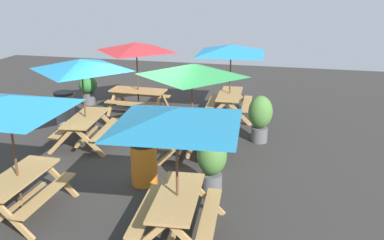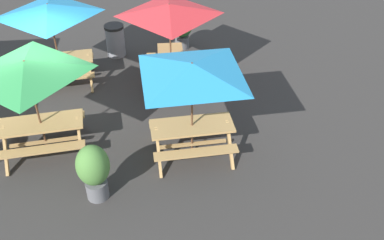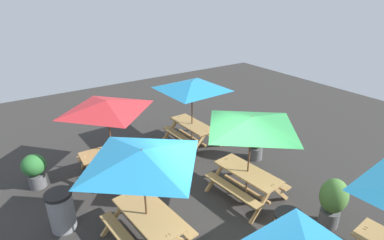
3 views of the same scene
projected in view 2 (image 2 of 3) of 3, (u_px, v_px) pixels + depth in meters
name	position (u px, v px, depth m)	size (l,w,h in m)	color
ground_plane	(46.00, 117.00, 10.74)	(24.00, 24.00, 0.00)	#33302D
picnic_table_0	(27.00, 74.00, 8.57)	(2.19, 2.19, 2.34)	tan
picnic_table_1	(169.00, 16.00, 10.83)	(2.05, 2.05, 2.34)	tan
picnic_table_2	(192.00, 77.00, 8.50)	(2.82, 2.82, 2.34)	tan
picnic_table_5	(50.00, 15.00, 10.84)	(2.20, 2.20, 2.34)	tan
trash_bin_gray	(115.00, 40.00, 13.01)	(0.59, 0.59, 0.98)	gray
potted_plant_0	(94.00, 170.00, 8.19)	(0.65, 0.65, 1.28)	#59595B
potted_plant_2	(182.00, 31.00, 13.33)	(0.63, 0.63, 1.00)	#59595B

